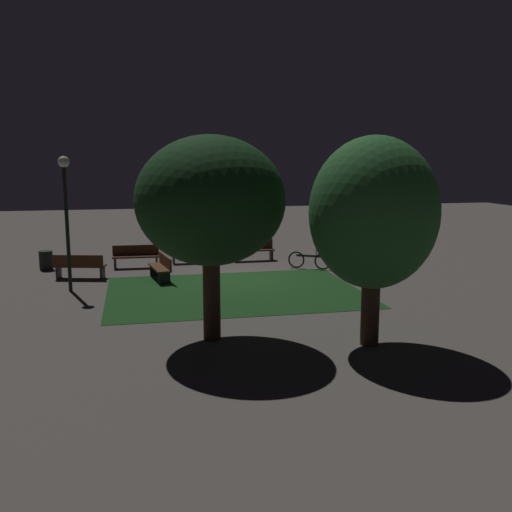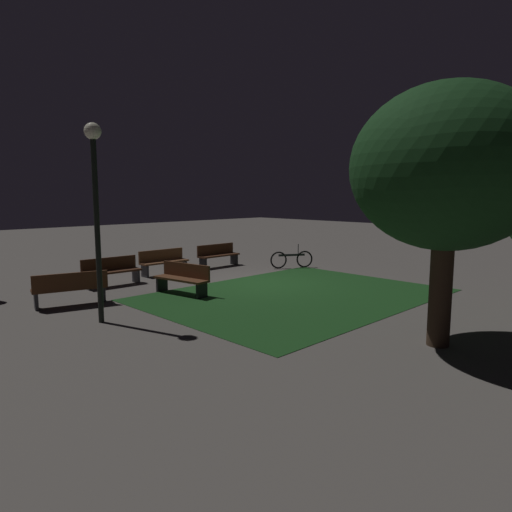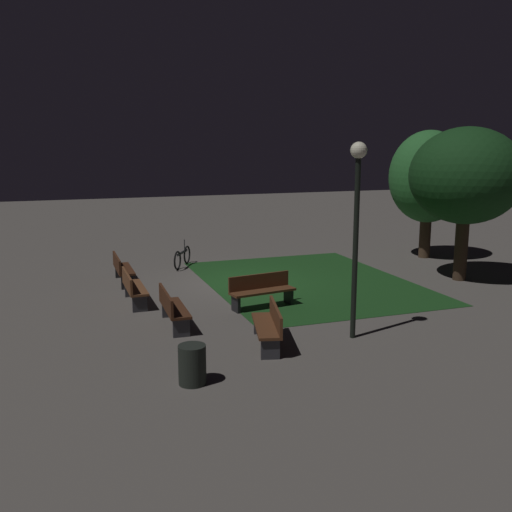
# 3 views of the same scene
# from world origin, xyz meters

# --- Properties ---
(ground_plane) EXTENTS (60.00, 60.00, 0.00)m
(ground_plane) POSITION_xyz_m (0.00, 0.00, 0.00)
(ground_plane) COLOR #56514C
(grass_lawn) EXTENTS (8.10, 6.11, 0.01)m
(grass_lawn) POSITION_xyz_m (0.48, 1.89, 0.01)
(grass_lawn) COLOR #194219
(grass_lawn) RESTS_ON ground
(bench_back_row) EXTENTS (1.80, 0.48, 0.88)m
(bench_back_row) POSITION_xyz_m (-1.26, -3.65, 0.48)
(bench_back_row) COLOR #422314
(bench_back_row) RESTS_ON ground
(bench_corner) EXTENTS (1.80, 0.48, 0.88)m
(bench_corner) POSITION_xyz_m (1.26, -3.65, 0.48)
(bench_corner) COLOR brown
(bench_corner) RESTS_ON ground
(bench_front_right) EXTENTS (1.81, 0.53, 0.88)m
(bench_front_right) POSITION_xyz_m (3.57, -3.03, 0.48)
(bench_front_right) COLOR #422314
(bench_front_right) RESTS_ON ground
(bench_front_left) EXTENTS (0.76, 1.85, 0.88)m
(bench_front_left) POSITION_xyz_m (2.69, -0.45, 0.48)
(bench_front_left) COLOR #512D19
(bench_front_left) RESTS_ON ground
(bench_near_trees) EXTENTS (1.86, 0.91, 0.88)m
(bench_near_trees) POSITION_xyz_m (5.56, -1.31, 0.48)
(bench_near_trees) COLOR #512D19
(bench_near_trees) RESTS_ON ground
(tree_right_canopy) EXTENTS (3.47, 3.47, 4.81)m
(tree_right_canopy) POSITION_xyz_m (1.86, 6.60, 3.29)
(tree_right_canopy) COLOR #38281C
(tree_right_canopy) RESTS_ON ground
(lamp_post_plaza_east) EXTENTS (0.36, 0.36, 4.34)m
(lamp_post_plaza_east) POSITION_xyz_m (5.69, 0.65, 2.97)
(lamp_post_plaza_east) COLOR black
(lamp_post_plaza_east) RESTS_ON ground
(bicycle) EXTENTS (1.51, 0.93, 0.93)m
(bicycle) POSITION_xyz_m (-3.05, -1.34, 0.34)
(bicycle) COLOR black
(bicycle) RESTS_ON ground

